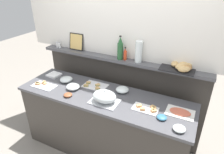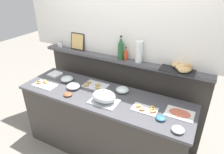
% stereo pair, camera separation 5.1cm
% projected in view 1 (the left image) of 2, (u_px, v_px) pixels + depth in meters
% --- Properties ---
extents(ground_plane, '(12.00, 12.00, 0.00)m').
position_uv_depth(ground_plane, '(121.00, 124.00, 3.41)').
color(ground_plane, gray).
extents(buffet_counter, '(2.23, 0.68, 0.92)m').
position_uv_depth(buffet_counter, '(104.00, 124.00, 2.72)').
color(buffet_counter, '#3D3833').
rests_on(buffet_counter, ground_plane).
extents(back_ledge_unit, '(2.41, 0.22, 1.26)m').
position_uv_depth(back_ledge_unit, '(120.00, 93.00, 3.04)').
color(back_ledge_unit, '#3D3833').
rests_on(back_ledge_unit, ground_plane).
extents(upper_wall_panel, '(3.01, 0.08, 1.34)m').
position_uv_depth(upper_wall_panel, '(122.00, 5.00, 2.48)').
color(upper_wall_panel, white).
rests_on(upper_wall_panel, back_ledge_unit).
extents(sandwich_platter_front, '(0.28, 0.16, 0.04)m').
position_uv_depth(sandwich_platter_front, '(146.00, 109.00, 2.24)').
color(sandwich_platter_front, white).
rests_on(sandwich_platter_front, buffet_counter).
extents(sandwich_platter_rear, '(0.33, 0.17, 0.04)m').
position_uv_depth(sandwich_platter_rear, '(43.00, 85.00, 2.71)').
color(sandwich_platter_rear, silver).
rests_on(sandwich_platter_rear, buffet_counter).
extents(sandwich_platter_side, '(0.32, 0.22, 0.04)m').
position_uv_depth(sandwich_platter_side, '(94.00, 86.00, 2.70)').
color(sandwich_platter_side, silver).
rests_on(sandwich_platter_side, buffet_counter).
extents(cold_cuts_platter, '(0.30, 0.21, 0.02)m').
position_uv_depth(cold_cuts_platter, '(180.00, 112.00, 2.18)').
color(cold_cuts_platter, white).
rests_on(cold_cuts_platter, buffet_counter).
extents(serving_cloche, '(0.34, 0.24, 0.17)m').
position_uv_depth(serving_cloche, '(104.00, 97.00, 2.34)').
color(serving_cloche, '#B7BABF').
rests_on(serving_cloche, buffet_counter).
extents(glass_bowl_large, '(0.12, 0.12, 0.05)m').
position_uv_depth(glass_bowl_large, '(179.00, 129.00, 1.93)').
color(glass_bowl_large, silver).
rests_on(glass_bowl_large, buffet_counter).
extents(glass_bowl_medium, '(0.17, 0.17, 0.07)m').
position_uv_depth(glass_bowl_medium, '(66.00, 80.00, 2.81)').
color(glass_bowl_medium, silver).
rests_on(glass_bowl_medium, buffet_counter).
extents(glass_bowl_small, '(0.18, 0.18, 0.07)m').
position_uv_depth(glass_bowl_small, '(73.00, 87.00, 2.63)').
color(glass_bowl_small, silver).
rests_on(glass_bowl_small, buffet_counter).
extents(glass_bowl_extra, '(0.17, 0.17, 0.07)m').
position_uv_depth(glass_bowl_extra, '(122.00, 90.00, 2.56)').
color(glass_bowl_extra, silver).
rests_on(glass_bowl_extra, buffet_counter).
extents(condiment_bowl_dark, '(0.11, 0.11, 0.04)m').
position_uv_depth(condiment_bowl_dark, '(68.00, 95.00, 2.48)').
color(condiment_bowl_dark, brown).
rests_on(condiment_bowl_dark, buffet_counter).
extents(condiment_bowl_red, '(0.11, 0.11, 0.04)m').
position_uv_depth(condiment_bowl_red, '(162.00, 117.00, 2.09)').
color(condiment_bowl_red, teal).
rests_on(condiment_bowl_red, buffet_counter).
extents(napkin_stack, '(0.18, 0.18, 0.03)m').
position_uv_depth(napkin_stack, '(54.00, 75.00, 2.98)').
color(napkin_stack, white).
rests_on(napkin_stack, buffet_counter).
extents(wine_bottle_green, '(0.08, 0.08, 0.32)m').
position_uv_depth(wine_bottle_green, '(120.00, 49.00, 2.62)').
color(wine_bottle_green, '#23562D').
rests_on(wine_bottle_green, back_ledge_unit).
extents(hot_sauce_bottle, '(0.04, 0.04, 0.18)m').
position_uv_depth(hot_sauce_bottle, '(125.00, 54.00, 2.62)').
color(hot_sauce_bottle, red).
rests_on(hot_sauce_bottle, back_ledge_unit).
extents(salt_shaker, '(0.03, 0.03, 0.09)m').
position_uv_depth(salt_shaker, '(57.00, 45.00, 3.09)').
color(salt_shaker, white).
rests_on(salt_shaker, back_ledge_unit).
extents(pepper_shaker, '(0.03, 0.03, 0.09)m').
position_uv_depth(pepper_shaker, '(60.00, 45.00, 3.07)').
color(pepper_shaker, white).
rests_on(pepper_shaker, back_ledge_unit).
extents(bread_basket, '(0.40, 0.30, 0.08)m').
position_uv_depth(bread_basket, '(182.00, 67.00, 2.37)').
color(bread_basket, black).
rests_on(bread_basket, back_ledge_unit).
extents(framed_picture, '(0.23, 0.06, 0.25)m').
position_uv_depth(framed_picture, '(76.00, 42.00, 2.95)').
color(framed_picture, black).
rests_on(framed_picture, back_ledge_unit).
extents(water_carafe, '(0.09, 0.09, 0.28)m').
position_uv_depth(water_carafe, '(139.00, 52.00, 2.53)').
color(water_carafe, silver).
rests_on(water_carafe, back_ledge_unit).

